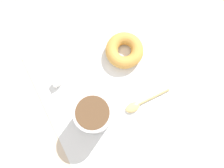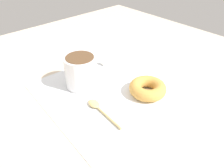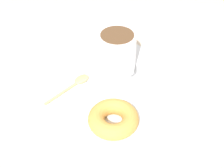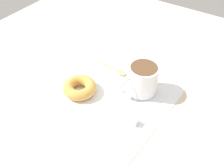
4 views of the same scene
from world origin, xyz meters
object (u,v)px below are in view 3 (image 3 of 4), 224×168
(donut, at_px, (113,119))
(spoon, at_px, (76,83))
(sugar_cube, at_px, (171,74))
(coffee_cup, at_px, (117,51))

(donut, xyz_separation_m, spoon, (0.13, -0.04, -0.01))
(sugar_cube, bearing_deg, spoon, 45.30)
(coffee_cup, height_order, donut, coffee_cup)
(coffee_cup, xyz_separation_m, spoon, (0.03, 0.11, -0.04))
(coffee_cup, distance_m, spoon, 0.12)
(donut, distance_m, sugar_cube, 0.19)
(coffee_cup, height_order, sugar_cube, coffee_cup)
(donut, xyz_separation_m, sugar_cube, (-0.01, -0.19, -0.01))
(donut, relative_size, spoon, 0.81)
(spoon, bearing_deg, sugar_cube, -134.70)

